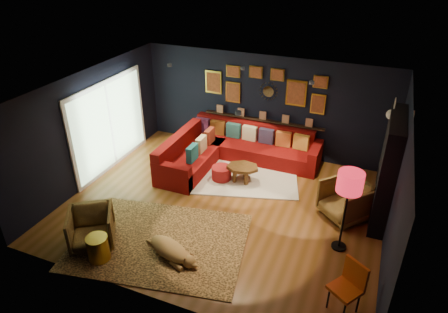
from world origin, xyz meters
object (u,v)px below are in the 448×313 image
at_px(sectional, 228,151).
at_px(gold_stool, 98,248).
at_px(armchair_left, 91,226).
at_px(coffee_table, 242,169).
at_px(orange_chair, 350,283).
at_px(pouf, 222,173).
at_px(floor_lamp, 350,186).
at_px(armchair_right, 346,199).
at_px(dog, 169,246).

distance_m(sectional, gold_stool, 4.24).
height_order(sectional, armchair_left, sectional).
bearing_deg(sectional, armchair_left, -106.98).
height_order(coffee_table, gold_stool, gold_stool).
relative_size(gold_stool, orange_chair, 0.55).
xyz_separation_m(sectional, coffee_table, (0.66, -0.74, 0.02)).
bearing_deg(orange_chair, armchair_left, -142.86).
relative_size(coffee_table, orange_chair, 0.97).
bearing_deg(pouf, gold_stool, -106.74).
bearing_deg(pouf, coffee_table, 13.33).
relative_size(orange_chair, floor_lamp, 0.54).
bearing_deg(coffee_table, gold_stool, -113.36).
bearing_deg(pouf, orange_chair, -40.18).
relative_size(armchair_right, dog, 0.70).
bearing_deg(armchair_left, pouf, 31.50).
height_order(sectional, dog, sectional).
bearing_deg(floor_lamp, armchair_right, 92.86).
xyz_separation_m(coffee_table, armchair_right, (2.41, -0.47, 0.10)).
bearing_deg(orange_chair, floor_lamp, 135.71).
bearing_deg(dog, gold_stool, -134.34).
relative_size(pouf, dog, 0.38).
relative_size(pouf, armchair_right, 0.54).
distance_m(pouf, armchair_right, 2.92).
relative_size(armchair_left, armchair_right, 0.93).
bearing_deg(coffee_table, dog, -97.04).
xyz_separation_m(pouf, armchair_left, (-1.35, -3.00, 0.22)).
relative_size(sectional, pouf, 7.29).
xyz_separation_m(sectional, pouf, (0.18, -0.86, -0.14)).
bearing_deg(orange_chair, dog, -145.84).
distance_m(gold_stool, floor_lamp, 4.53).
bearing_deg(dog, armchair_right, 60.54).
xyz_separation_m(sectional, armchair_right, (3.06, -1.21, 0.11)).
relative_size(sectional, armchair_left, 4.23).
bearing_deg(sectional, gold_stool, -101.12).
distance_m(sectional, armchair_right, 3.30).
height_order(orange_chair, floor_lamp, floor_lamp).
height_order(coffee_table, armchair_left, armchair_left).
distance_m(coffee_table, orange_chair, 3.96).
xyz_separation_m(armchair_left, dog, (1.48, 0.25, -0.19)).
xyz_separation_m(gold_stool, dog, (1.12, 0.55, -0.03)).
height_order(pouf, floor_lamp, floor_lamp).
bearing_deg(orange_chair, coffee_table, 167.76).
bearing_deg(gold_stool, sectional, 78.88).
xyz_separation_m(pouf, gold_stool, (-0.99, -3.30, 0.06)).
distance_m(armchair_left, floor_lamp, 4.70).
height_order(coffee_table, pouf, coffee_table).
distance_m(armchair_left, dog, 1.52).
xyz_separation_m(coffee_table, floor_lamp, (2.46, -1.47, 1.03)).
bearing_deg(armchair_right, orange_chair, -40.21).
distance_m(sectional, dog, 3.62).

